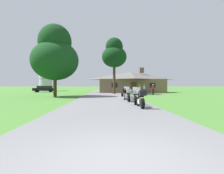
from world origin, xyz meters
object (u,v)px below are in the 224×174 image
Objects in this scene: tree_by_lodge_front at (114,54)px; tree_left_near at (55,55)px; motorcycle_orange_second_in_row at (135,97)px; motorcycle_orange_third_in_row at (129,95)px; bystander_white_shirt_beside_signpost at (144,89)px; motorcycle_black_nearest_to_camera at (141,99)px; metal_silo_distant at (46,77)px; parked_black_suv_far_left at (44,89)px; bystander_red_shirt_by_tree at (153,89)px; bystander_tan_shirt_near_lodge at (140,88)px; motorcycle_white_farthest_in_row at (125,94)px.

tree_left_near is at bearing -141.20° from tree_by_lodge_front.
motorcycle_orange_second_in_row is 1.00× the size of motorcycle_orange_third_in_row.
motorcycle_orange_third_in_row is at bearing -167.22° from bystander_white_shirt_beside_signpost.
tree_by_lodge_front is (-0.76, 16.98, 6.22)m from motorcycle_orange_second_in_row.
motorcycle_black_nearest_to_camera is 0.28× the size of metal_silo_distant.
tree_left_near is at bearing -167.66° from parked_black_suv_far_left.
bystander_red_shirt_by_tree is 0.17× the size of tree_left_near.
tree_by_lodge_front is at bearing 99.65° from motorcycle_orange_second_in_row.
motorcycle_black_nearest_to_camera is at bearing -87.76° from tree_by_lodge_front.
tree_by_lodge_front is (-0.75, 19.09, 6.21)m from motorcycle_black_nearest_to_camera.
motorcycle_orange_second_in_row is at bearing -87.45° from tree_by_lodge_front.
bystander_red_shirt_by_tree is 15.31m from tree_left_near.
motorcycle_orange_second_in_row is 40.45m from metal_silo_distant.
motorcycle_orange_second_in_row is 17.68m from bystander_tan_shirt_near_lodge.
motorcycle_orange_second_in_row is 4.69m from motorcycle_white_farthest_in_row.
parked_black_suv_far_left is at bearing -73.37° from metal_silo_distant.
motorcycle_orange_second_in_row is at bearing -150.76° from bystander_red_shirt_by_tree.
bystander_white_shirt_beside_signpost is at bearing -39.85° from metal_silo_distant.
metal_silo_distant reaches higher than bystander_tan_shirt_near_lodge.
motorcycle_white_farthest_in_row is at bearing -33.38° from tree_left_near.
bystander_tan_shirt_near_lodge is at bearing -39.78° from metal_silo_distant.
tree_left_near is (-12.61, -6.88, 4.58)m from bystander_tan_shirt_near_lodge.
metal_silo_distant is (-17.80, 18.82, -3.06)m from tree_by_lodge_front.
bystander_red_shirt_by_tree is 0.17× the size of tree_by_lodge_front.
bystander_red_shirt_by_tree is 24.35m from parked_black_suv_far_left.
motorcycle_black_nearest_to_camera is at bearing -161.85° from parked_black_suv_far_left.
tree_left_near reaches higher than bystander_white_shirt_beside_signpost.
tree_left_near is (-14.12, -3.73, 4.59)m from bystander_red_shirt_by_tree.
motorcycle_white_farthest_in_row is at bearing 61.49° from bystander_tan_shirt_near_lodge.
motorcycle_orange_third_in_row is at bearing -155.16° from bystander_red_shirt_by_tree.
bystander_red_shirt_by_tree is at bearing 76.96° from motorcycle_orange_second_in_row.
motorcycle_orange_second_in_row is 30.85m from parked_black_suv_far_left.
bystander_red_shirt_by_tree is at bearing -42.38° from metal_silo_distant.
motorcycle_black_nearest_to_camera is 1.00× the size of motorcycle_orange_third_in_row.
tree_by_lodge_front is 10.57m from tree_left_near.
bystander_red_shirt_by_tree is at bearing -131.45° from bystander_white_shirt_beside_signpost.
motorcycle_orange_second_in_row is (0.01, 2.11, -0.01)m from motorcycle_black_nearest_to_camera.
tree_by_lodge_front reaches higher than motorcycle_black_nearest_to_camera.
motorcycle_white_farthest_in_row is 36.24m from metal_silo_distant.
motorcycle_white_farthest_in_row is 1.23× the size of bystander_tan_shirt_near_lodge.
tree_by_lodge_front reaches higher than bystander_tan_shirt_near_lodge.
tree_by_lodge_front is (-5.94, 2.85, 5.90)m from bystander_red_shirt_by_tree.
motorcycle_orange_third_in_row is 38.30m from metal_silo_distant.
tree_by_lodge_front is (-0.51, 12.30, 6.22)m from motorcycle_white_farthest_in_row.
tree_left_near reaches higher than motorcycle_orange_second_in_row.
bystander_white_shirt_beside_signpost reaches higher than motorcycle_orange_second_in_row.
tree_left_near reaches higher than motorcycle_orange_third_in_row.
bystander_red_shirt_by_tree is at bearing 14.79° from tree_left_near.
metal_silo_distant is at bearing 110.76° from tree_left_near.
bystander_white_shirt_beside_signpost is 0.35× the size of parked_black_suv_far_left.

